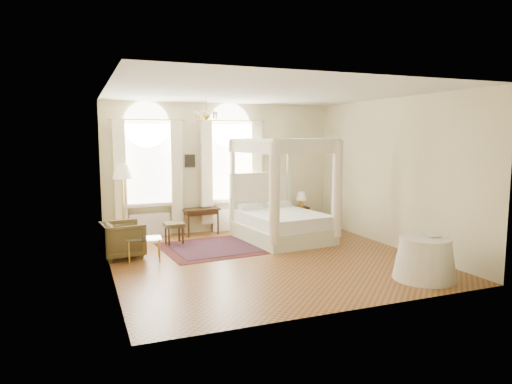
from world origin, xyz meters
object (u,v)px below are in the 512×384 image
canopy_bed (282,217)px  floor_lamp (122,175)px  nightstand (300,217)px  coffee_table (144,240)px  writing_desk (201,212)px  stool (174,226)px  armchair (123,240)px  side_table (425,259)px

canopy_bed → floor_lamp: (-3.51, 1.32, 1.01)m
nightstand → coffee_table: bearing=-156.5°
canopy_bed → floor_lamp: bearing=159.4°
writing_desk → coffee_table: 2.56m
floor_lamp → stool: bearing=-35.8°
nightstand → writing_desk: bearing=-180.0°
armchair → floor_lamp: bearing=-12.7°
canopy_bed → armchair: 3.70m
canopy_bed → nightstand: 1.77m
canopy_bed → stool: bearing=167.0°
floor_lamp → side_table: floor_lamp is taller
writing_desk → side_table: (2.68, -4.93, -0.21)m
writing_desk → floor_lamp: bearing=180.0°
canopy_bed → writing_desk: 2.11m
canopy_bed → coffee_table: (-3.32, -0.62, -0.14)m
writing_desk → armchair: (-2.04, -1.56, -0.20)m
stool → coffee_table: 1.46m
canopy_bed → floor_lamp: size_ratio=1.33×
armchair → side_table: size_ratio=0.76×
canopy_bed → writing_desk: (-1.65, 1.32, 0.02)m
coffee_table → floor_lamp: 2.26m
canopy_bed → armchair: canopy_bed is taller
nightstand → armchair: bearing=-162.2°
stool → floor_lamp: floor_lamp is taller
canopy_bed → stool: 2.55m
nightstand → side_table: 4.94m
nightstand → writing_desk: 2.81m
floor_lamp → coffee_table: bearing=-84.2°
canopy_bed → side_table: 3.77m
canopy_bed → armchair: (-3.69, -0.24, -0.18)m
canopy_bed → writing_desk: size_ratio=2.56×
coffee_table → writing_desk: bearing=49.3°
floor_lamp → writing_desk: bearing=-0.0°
writing_desk → stool: writing_desk is taller
coffee_table → floor_lamp: bearing=95.8°
writing_desk → stool: bearing=-137.9°
stool → coffee_table: (-0.84, -1.19, 0.00)m
canopy_bed → coffee_table: size_ratio=3.37×
nightstand → armchair: 5.08m
stool → armchair: 1.46m
armchair → writing_desk: bearing=-59.0°
writing_desk → armchair: armchair is taller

